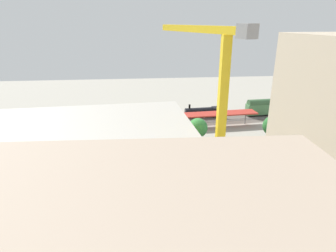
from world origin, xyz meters
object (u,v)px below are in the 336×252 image
object	(u,v)px
parked_car_1	(282,152)
parked_car_0	(303,151)
platform_canopy_near	(160,117)
tower_crane	(213,103)
parked_car_5	(186,156)
street_tree_3	(149,131)
street_tree_2	(198,128)
street_tree_1	(273,126)
parked_car_3	(232,154)
street_tree_0	(36,135)
traffic_light	(71,136)
freight_coach_far	(69,118)
passenger_coach	(272,106)
box_truck_0	(148,153)
parked_car_2	(258,152)
construction_building	(91,163)
locomotive	(205,112)
parked_car_4	(210,155)

from	to	relation	value
parked_car_1	parked_car_0	bearing A→B (deg)	-179.94
platform_canopy_near	tower_crane	xyz separation A→B (m)	(-6.15, 40.27, 15.57)
parked_car_0	parked_car_5	distance (m)	31.30
parked_car_0	street_tree_3	bearing A→B (deg)	-11.08
street_tree_2	parked_car_1	bearing A→B (deg)	155.69
street_tree_1	street_tree_2	bearing A→B (deg)	-4.76
street_tree_1	parked_car_3	bearing A→B (deg)	28.49
tower_crane	street_tree_1	world-z (taller)	tower_crane
parked_car_1	street_tree_2	size ratio (longest dim) A/B	0.58
street_tree_0	traffic_light	bearing A→B (deg)	-177.86
street_tree_3	parked_car_5	bearing A→B (deg)	138.52
platform_canopy_near	traffic_light	distance (m)	28.44
freight_coach_far	street_tree_2	size ratio (longest dim) A/B	2.43
passenger_coach	street_tree_3	size ratio (longest dim) A/B	2.61
tower_crane	box_truck_0	xyz separation A→B (m)	(10.90, -18.88, -18.00)
parked_car_5	parked_car_3	bearing A→B (deg)	179.38
traffic_light	freight_coach_far	bearing A→B (deg)	-75.84
street_tree_0	platform_canopy_near	bearing A→B (deg)	-157.11
parked_car_2	street_tree_1	world-z (taller)	street_tree_1
construction_building	tower_crane	world-z (taller)	tower_crane
parked_car_3	street_tree_0	distance (m)	51.17
street_tree_2	street_tree_3	world-z (taller)	street_tree_3
platform_canopy_near	locomotive	distance (m)	20.26
freight_coach_far	street_tree_0	size ratio (longest dim) A/B	2.51
locomotive	passenger_coach	size ratio (longest dim) A/B	0.73
parked_car_0	parked_car_2	size ratio (longest dim) A/B	1.12
street_tree_0	freight_coach_far	bearing A→B (deg)	-102.62
street_tree_3	parked_car_1	bearing A→B (deg)	167.07
parked_car_0	parked_car_4	bearing A→B (deg)	-0.93
tower_crane	street_tree_3	distance (m)	31.74
parked_car_0	street_tree_0	xyz separation A→B (m)	(69.75, -7.75, 4.26)
street_tree_3	parked_car_2	bearing A→B (deg)	164.73
parked_car_0	box_truck_0	xyz separation A→B (m)	(40.83, -0.59, 0.97)
parked_car_2	construction_building	size ratio (longest dim) A/B	0.12
parked_car_0	parked_car_4	distance (m)	24.87
parked_car_2	construction_building	world-z (taller)	construction_building
street_tree_1	street_tree_2	xyz separation A→B (m)	(21.08, -1.75, -0.39)
parked_car_1	parked_car_2	size ratio (longest dim) A/B	1.05
passenger_coach	freight_coach_far	xyz separation A→B (m)	(71.82, 6.17, -0.09)
street_tree_0	street_tree_2	world-z (taller)	street_tree_2
locomotive	passenger_coach	distance (m)	25.37
tower_crane	street_tree_2	bearing A→B (deg)	-97.18
passenger_coach	parked_car_0	world-z (taller)	passenger_coach
platform_canopy_near	construction_building	xyz separation A→B (m)	(15.99, 36.77, 3.57)
street_tree_3	passenger_coach	bearing A→B (deg)	-151.82
street_tree_2	street_tree_3	bearing A→B (deg)	5.98
construction_building	street_tree_3	xyz separation A→B (m)	(-11.96, -22.65, -2.83)
construction_building	tower_crane	xyz separation A→B (m)	(-22.14, 3.50, 12.00)
parked_car_0	street_tree_3	size ratio (longest dim) A/B	0.62
box_truck_0	street_tree_0	size ratio (longest dim) A/B	1.22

